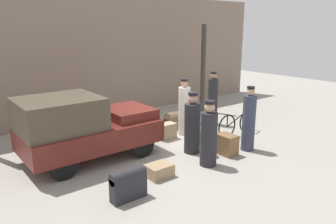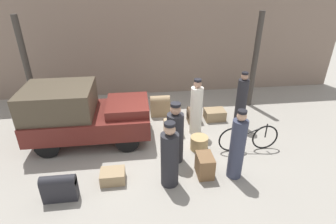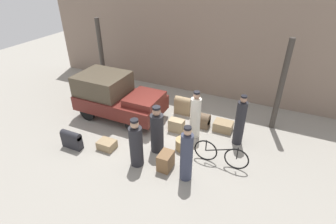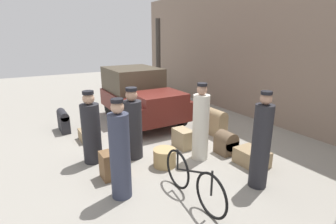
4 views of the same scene
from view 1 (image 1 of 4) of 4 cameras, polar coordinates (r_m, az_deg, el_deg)
name	(u,v)px [view 1 (image 1 of 4)]	position (r m, az deg, el deg)	size (l,w,h in m)	color
ground_plane	(167,146)	(9.52, -0.21, -5.97)	(30.00, 30.00, 0.00)	gray
station_building_facade	(99,57)	(12.42, -12.00, 9.27)	(16.00, 0.15, 4.50)	gray
canopy_pillar_right	(203,69)	(13.15, 6.12, 7.46)	(0.20, 0.20, 3.44)	#38332D
truck	(82,126)	(8.59, -14.71, -2.39)	(3.45, 1.80, 1.71)	black
bicycle	(238,123)	(10.57, 12.01, -1.96)	(1.73, 0.04, 0.81)	black
wicker_basket	(202,136)	(9.82, 5.87, -4.17)	(0.50, 0.50, 0.39)	tan
porter_with_bicycle	(209,137)	(8.09, 7.11, -4.28)	(0.41, 0.41, 1.65)	#232328
porter_lifting_near_truck	(213,100)	(11.51, 7.80, 2.04)	(0.34, 0.34, 1.86)	#232328
porter_standing_middle	(184,109)	(10.34, 2.85, 0.48)	(0.37, 0.37, 1.79)	silver
porter_carrying_trunk	(192,126)	(8.86, 4.25, -2.42)	(0.43, 0.43, 1.68)	#232328
conductor_in_dark_uniform	(249,121)	(9.27, 13.88, -1.56)	(0.36, 0.36, 1.80)	#33384C
suitcase_black_upright	(159,170)	(7.66, -1.55, -10.14)	(0.58, 0.46, 0.29)	#937A56
trunk_umber_medium	(173,121)	(11.08, 0.83, -1.52)	(0.44, 0.44, 0.56)	brown
trunk_wicker_pale	(188,119)	(11.63, 3.46, -1.21)	(0.69, 0.53, 0.35)	#937A56
trunk_large_brown	(136,118)	(10.90, -5.64, -1.13)	(0.68, 0.34, 0.75)	#937A56
suitcase_small_leather	(227,145)	(8.99, 10.18, -5.59)	(0.38, 0.55, 0.55)	brown
trunk_barrel_dark	(128,184)	(6.69, -6.93, -12.27)	(0.74, 0.25, 0.64)	#232328
suitcase_tan_flat	(166,131)	(10.06, -0.27, -3.35)	(0.55, 0.36, 0.48)	#9E8966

